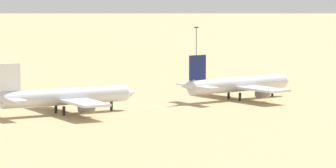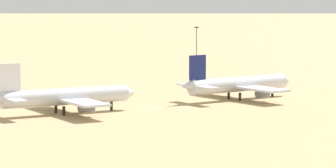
# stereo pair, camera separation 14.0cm
# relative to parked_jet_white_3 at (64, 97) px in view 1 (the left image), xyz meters

# --- Properties ---
(ground) EXTENTS (4000.00, 4000.00, 0.00)m
(ground) POSITION_rel_parked_jet_white_3_xyz_m (26.84, 1.03, -4.41)
(ground) COLOR tan
(parked_jet_white_3) EXTENTS (40.65, 34.01, 13.47)m
(parked_jet_white_3) POSITION_rel_parked_jet_white_3_xyz_m (0.00, 0.00, 0.00)
(parked_jet_white_3) COLOR silver
(parked_jet_white_3) RESTS_ON ground
(parked_jet_navy_4) EXTENTS (40.35, 34.19, 13.33)m
(parked_jet_navy_4) POSITION_rel_parked_jet_white_3_xyz_m (54.83, 4.29, -0.05)
(parked_jet_navy_4) COLOR silver
(parked_jet_navy_4) RESTS_ON ground
(light_pole_east) EXTENTS (1.80, 0.50, 14.53)m
(light_pole_east) POSITION_rel_parked_jet_white_3_xyz_m (110.94, 123.14, 4.04)
(light_pole_east) COLOR #59595E
(light_pole_east) RESTS_ON ground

